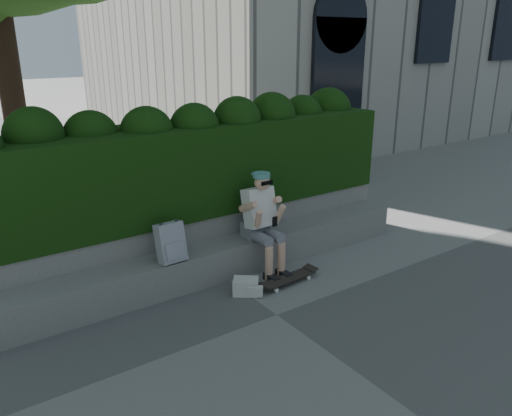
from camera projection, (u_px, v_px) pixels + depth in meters
ground at (277, 315)px, 5.76m from camera, size 80.00×80.00×0.00m
bench_ledge at (221, 260)px, 6.66m from camera, size 6.00×0.45×0.45m
planter_wall at (203, 238)px, 6.98m from camera, size 6.00×0.50×0.75m
hedge at (193, 168)px, 6.84m from camera, size 6.00×1.00×1.20m
person at (262, 219)px, 6.64m from camera, size 0.40×0.76×1.38m
skateboard at (288, 278)px, 6.48m from camera, size 0.82×0.26×0.08m
backpack_plaid at (171, 242)px, 6.03m from camera, size 0.34×0.19×0.48m
backpack_ground at (246, 286)px, 6.21m from camera, size 0.38×0.36×0.20m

